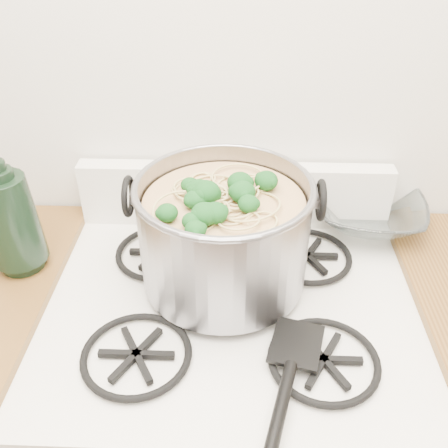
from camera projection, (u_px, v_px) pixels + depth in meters
gas_range at (230, 434)px, 1.30m from camera, size 0.76×0.66×0.92m
counter_left at (37, 421)px, 1.30m from camera, size 0.25×0.65×0.92m
stock_pot at (224, 234)px, 1.00m from camera, size 0.38×0.35×0.24m
spatula at (297, 341)px, 0.90m from camera, size 0.36×0.37×0.02m
glass_bowl at (368, 217)px, 1.23m from camera, size 0.12×0.12×0.03m
bottle at (7, 207)px, 1.02m from camera, size 0.14×0.14×0.31m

